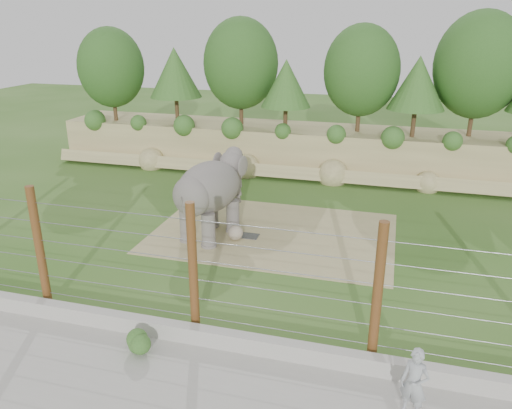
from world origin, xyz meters
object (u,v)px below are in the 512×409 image
(barrier_fence, at_px, (193,270))
(zookeeper, at_px, (414,383))
(elephant, at_px, (209,199))
(stone_ball, at_px, (236,233))

(barrier_fence, height_order, zookeeper, barrier_fence)
(barrier_fence, bearing_deg, zookeeper, -16.26)
(zookeeper, bearing_deg, elephant, 157.36)
(barrier_fence, xyz_separation_m, zookeeper, (5.98, -1.75, -1.11))
(elephant, bearing_deg, barrier_fence, -58.36)
(stone_ball, bearing_deg, elephant, 174.99)
(elephant, xyz_separation_m, zookeeper, (7.95, -8.22, -0.79))
(elephant, relative_size, barrier_fence, 0.20)
(elephant, distance_m, stone_ball, 1.75)
(elephant, relative_size, zookeeper, 2.36)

